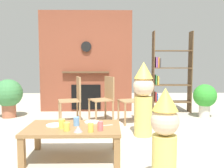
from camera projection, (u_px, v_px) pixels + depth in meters
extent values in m
plane|color=#BCB29E|center=(102.00, 148.00, 3.28)|extent=(12.00, 12.00, 0.00)
cube|color=brown|center=(86.00, 62.00, 5.75)|extent=(2.20, 0.18, 2.40)
cube|color=black|center=(86.00, 97.00, 5.73)|extent=(0.70, 0.02, 0.60)
cube|color=brown|center=(86.00, 72.00, 5.64)|extent=(1.10, 0.10, 0.04)
cylinder|color=black|center=(86.00, 47.00, 5.60)|extent=(0.24, 0.04, 0.24)
cube|color=brown|center=(153.00, 72.00, 5.60)|extent=(0.02, 0.28, 1.90)
cube|color=brown|center=(190.00, 72.00, 5.62)|extent=(0.02, 0.28, 1.90)
cube|color=brown|center=(171.00, 102.00, 5.67)|extent=(0.86, 0.28, 0.02)
cube|color=brown|center=(171.00, 85.00, 5.64)|extent=(0.86, 0.28, 0.02)
cube|color=brown|center=(172.00, 68.00, 5.60)|extent=(0.86, 0.28, 0.02)
cube|color=brown|center=(172.00, 51.00, 5.57)|extent=(0.86, 0.28, 0.02)
cube|color=#B23333|center=(155.00, 97.00, 5.65)|extent=(0.03, 0.20, 0.22)
cube|color=#3359A5|center=(157.00, 97.00, 5.66)|extent=(0.03, 0.20, 0.19)
cube|color=#3F8C4C|center=(156.00, 80.00, 5.62)|extent=(0.03, 0.20, 0.23)
cube|color=gold|center=(158.00, 80.00, 5.62)|extent=(0.04, 0.20, 0.20)
cube|color=#8C4C99|center=(156.00, 62.00, 5.58)|extent=(0.04, 0.20, 0.25)
cube|color=#D87F3F|center=(158.00, 62.00, 5.58)|extent=(0.03, 0.20, 0.24)
cube|color=#4C4C51|center=(160.00, 63.00, 5.59)|extent=(0.02, 0.20, 0.22)
cube|color=olive|center=(73.00, 128.00, 2.92)|extent=(1.14, 0.69, 0.04)
cube|color=olive|center=(22.00, 153.00, 2.63)|extent=(0.07, 0.07, 0.36)
cube|color=olive|center=(117.00, 153.00, 2.64)|extent=(0.07, 0.07, 0.36)
cube|color=olive|center=(38.00, 137.00, 3.22)|extent=(0.07, 0.07, 0.36)
cube|color=olive|center=(115.00, 136.00, 3.24)|extent=(0.07, 0.07, 0.36)
cylinder|color=#F2CC4C|center=(67.00, 127.00, 2.72)|extent=(0.07, 0.07, 0.10)
cylinder|color=#669EE0|center=(76.00, 121.00, 2.95)|extent=(0.07, 0.07, 0.11)
cylinder|color=#F2CC4C|center=(62.00, 124.00, 2.83)|extent=(0.08, 0.08, 0.11)
cylinder|color=#F2CC4C|center=(91.00, 127.00, 2.68)|extent=(0.06, 0.06, 0.10)
cylinder|color=#E5666B|center=(100.00, 126.00, 2.73)|extent=(0.06, 0.06, 0.11)
cylinder|color=white|center=(55.00, 125.00, 2.96)|extent=(0.22, 0.22, 0.01)
cylinder|color=white|center=(92.00, 122.00, 3.11)|extent=(0.19, 0.19, 0.01)
cone|color=pink|center=(78.00, 129.00, 2.68)|extent=(0.10, 0.10, 0.07)
cube|color=silver|center=(107.00, 125.00, 2.96)|extent=(0.15, 0.06, 0.01)
cylinder|color=#E0CC66|center=(164.00, 162.00, 2.22)|extent=(0.23, 0.23, 0.51)
sphere|color=beige|center=(165.00, 121.00, 2.19)|extent=(0.26, 0.26, 0.26)
cone|color=#F2D14C|center=(165.00, 99.00, 2.17)|extent=(0.24, 0.24, 0.21)
cylinder|color=#E0CC66|center=(143.00, 116.00, 3.82)|extent=(0.29, 0.29, 0.64)
sphere|color=beige|center=(143.00, 86.00, 3.78)|extent=(0.33, 0.33, 0.33)
cone|color=#F2D14C|center=(144.00, 70.00, 3.75)|extent=(0.30, 0.30, 0.26)
cube|color=#9E7A51|center=(69.00, 101.00, 4.62)|extent=(0.49, 0.49, 0.02)
cube|color=#9E7A51|center=(79.00, 88.00, 4.66)|extent=(0.13, 0.39, 0.45)
cylinder|color=#9E7A51|center=(59.00, 111.00, 4.77)|extent=(0.04, 0.04, 0.43)
cylinder|color=#9E7A51|center=(61.00, 115.00, 4.42)|extent=(0.04, 0.04, 0.43)
cylinder|color=#9E7A51|center=(77.00, 110.00, 4.87)|extent=(0.04, 0.04, 0.43)
cylinder|color=#9E7A51|center=(80.00, 113.00, 4.52)|extent=(0.04, 0.04, 0.43)
cube|color=#9E7A51|center=(101.00, 100.00, 4.73)|extent=(0.53, 0.53, 0.02)
cube|color=#9E7A51|center=(109.00, 88.00, 4.79)|extent=(0.20, 0.37, 0.45)
cylinder|color=#9E7A51|center=(89.00, 110.00, 4.83)|extent=(0.04, 0.04, 0.43)
cylinder|color=#9E7A51|center=(96.00, 114.00, 4.51)|extent=(0.04, 0.04, 0.43)
cylinder|color=#9E7A51|center=(105.00, 109.00, 4.99)|extent=(0.04, 0.04, 0.43)
cylinder|color=#9E7A51|center=(113.00, 112.00, 4.66)|extent=(0.04, 0.04, 0.43)
cube|color=#9E7A51|center=(130.00, 101.00, 4.62)|extent=(0.50, 0.50, 0.02)
cube|color=#9E7A51|center=(139.00, 88.00, 4.66)|extent=(0.15, 0.39, 0.45)
cylinder|color=#9E7A51|center=(118.00, 111.00, 4.75)|extent=(0.04, 0.04, 0.43)
cylinder|color=#9E7A51|center=(125.00, 115.00, 4.41)|extent=(0.04, 0.04, 0.43)
cylinder|color=#9E7A51|center=(135.00, 110.00, 4.87)|extent=(0.04, 0.04, 0.43)
cylinder|color=#9E7A51|center=(143.00, 113.00, 4.53)|extent=(0.04, 0.04, 0.43)
cylinder|color=beige|center=(204.00, 111.00, 5.13)|extent=(0.23, 0.23, 0.26)
sphere|color=green|center=(205.00, 96.00, 5.10)|extent=(0.49, 0.49, 0.49)
cylinder|color=#9E5B42|center=(9.00, 111.00, 5.14)|extent=(0.29, 0.29, 0.27)
sphere|color=#3C7D45|center=(8.00, 93.00, 5.10)|extent=(0.60, 0.60, 0.60)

